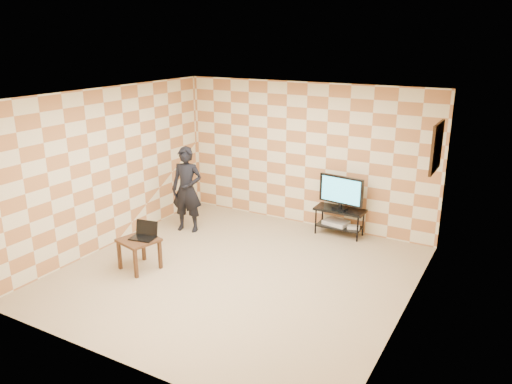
{
  "coord_description": "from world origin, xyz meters",
  "views": [
    {
      "loc": [
        3.64,
        -5.9,
        3.51
      ],
      "look_at": [
        0.0,
        0.6,
        1.15
      ],
      "focal_mm": 35.0,
      "sensor_mm": 36.0,
      "label": 1
    }
  ],
  "objects_px": {
    "side_table": "(139,244)",
    "tv": "(341,191)",
    "tv_stand": "(340,216)",
    "person": "(187,190)"
  },
  "relations": [
    {
      "from": "side_table",
      "to": "tv",
      "type": "bearing_deg",
      "value": 51.93
    },
    {
      "from": "tv_stand",
      "to": "side_table",
      "type": "xyz_separation_m",
      "value": [
        -2.23,
        -2.85,
        0.05
      ]
    },
    {
      "from": "tv_stand",
      "to": "side_table",
      "type": "bearing_deg",
      "value": -128.03
    },
    {
      "from": "tv",
      "to": "person",
      "type": "relative_size",
      "value": 0.53
    },
    {
      "from": "tv_stand",
      "to": "person",
      "type": "relative_size",
      "value": 0.57
    },
    {
      "from": "tv",
      "to": "tv_stand",
      "type": "bearing_deg",
      "value": 97.41
    },
    {
      "from": "tv_stand",
      "to": "tv",
      "type": "height_order",
      "value": "tv"
    },
    {
      "from": "tv_stand",
      "to": "tv",
      "type": "relative_size",
      "value": 1.07
    },
    {
      "from": "tv_stand",
      "to": "tv",
      "type": "bearing_deg",
      "value": -82.59
    },
    {
      "from": "tv",
      "to": "side_table",
      "type": "relative_size",
      "value": 1.31
    }
  ]
}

